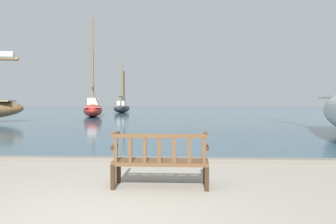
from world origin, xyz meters
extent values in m
plane|color=gray|center=(0.00, 0.00, 0.00)|extent=(160.00, 160.00, 0.00)
cube|color=#385666|center=(0.00, 44.00, 0.04)|extent=(100.00, 80.00, 0.08)
cube|color=slate|center=(0.00, 3.85, 0.06)|extent=(40.00, 0.30, 0.12)
cube|color=#322113|center=(-0.13, 1.88, 0.21)|extent=(0.07, 0.07, 0.42)
cube|color=#322113|center=(1.40, 1.88, 0.21)|extent=(0.07, 0.07, 0.42)
cube|color=#322113|center=(-0.13, 1.43, 0.21)|extent=(0.07, 0.07, 0.42)
cube|color=#322113|center=(1.40, 1.43, 0.21)|extent=(0.07, 0.07, 0.42)
cube|color=brown|center=(0.64, 1.66, 0.42)|extent=(1.60, 0.52, 0.06)
cube|color=brown|center=(0.64, 1.44, 0.89)|extent=(1.60, 0.05, 0.06)
cube|color=brown|center=(-0.08, 1.44, 0.66)|extent=(0.06, 0.04, 0.41)
cube|color=brown|center=(0.16, 1.44, 0.66)|extent=(0.06, 0.04, 0.41)
cube|color=brown|center=(0.40, 1.44, 0.66)|extent=(0.06, 0.04, 0.41)
cube|color=brown|center=(0.64, 1.44, 0.66)|extent=(0.06, 0.04, 0.41)
cube|color=brown|center=(0.88, 1.44, 0.66)|extent=(0.06, 0.04, 0.41)
cube|color=brown|center=(1.12, 1.44, 0.66)|extent=(0.06, 0.04, 0.41)
cube|color=brown|center=(1.36, 1.44, 0.66)|extent=(0.06, 0.04, 0.41)
cube|color=#322113|center=(-0.13, 1.57, 0.69)|extent=(0.06, 0.30, 0.06)
cube|color=brown|center=(-0.13, 1.66, 0.90)|extent=(0.06, 0.47, 0.04)
cube|color=#322113|center=(1.41, 1.57, 0.69)|extent=(0.06, 0.30, 0.06)
cube|color=brown|center=(1.41, 1.66, 0.90)|extent=(0.06, 0.47, 0.04)
ellipsoid|color=maroon|center=(-7.37, 25.54, 0.65)|extent=(3.55, 7.64, 1.15)
cube|color=#C6514C|center=(-7.37, 25.54, 0.97)|extent=(2.92, 6.67, 0.08)
cube|color=beige|center=(-7.22, 25.00, 1.39)|extent=(1.26, 1.62, 0.76)
cylinder|color=brown|center=(-7.42, 25.72, 5.01)|extent=(0.17, 0.17, 8.00)
cylinder|color=brown|center=(-6.92, 23.87, 2.66)|extent=(1.12, 3.74, 0.13)
cylinder|color=brown|center=(-7.95, 27.71, 3.63)|extent=(0.17, 0.17, 5.24)
cylinder|color=brown|center=(-8.48, 29.69, 0.99)|extent=(0.42, 1.12, 0.13)
ellipsoid|color=black|center=(-6.66, 35.57, 0.54)|extent=(1.82, 5.60, 0.93)
cube|color=#4C4C51|center=(-6.66, 35.57, 0.80)|extent=(1.39, 4.92, 0.08)
cube|color=beige|center=(-6.65, 35.15, 1.18)|extent=(0.94, 1.05, 0.68)
cylinder|color=brown|center=(-6.67, 35.71, 3.62)|extent=(0.17, 0.17, 5.56)
cylinder|color=brown|center=(-6.62, 34.36, 2.04)|extent=(0.22, 2.70, 0.13)
cylinder|color=brown|center=(-6.71, 37.23, 3.05)|extent=(0.17, 0.17, 4.43)
camera|label=1|loc=(1.06, -3.83, 1.45)|focal=35.00mm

